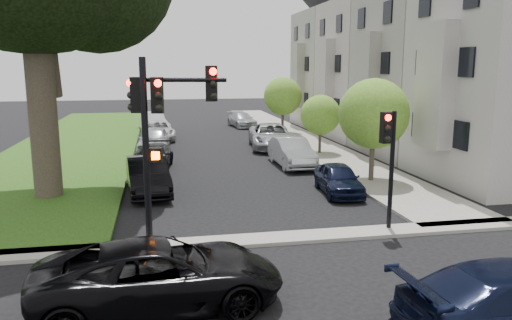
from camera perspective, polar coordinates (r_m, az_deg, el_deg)
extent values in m
plane|color=black|center=(13.93, 4.01, -11.93)|extent=(140.00, 140.00, 0.00)
cube|color=#22470E|center=(37.21, -19.57, 1.92)|extent=(8.00, 44.00, 0.12)
cube|color=gray|center=(38.16, 4.52, 2.71)|extent=(3.50, 44.00, 0.12)
cube|color=gray|center=(15.72, 2.11, -8.98)|extent=(60.00, 1.00, 0.12)
cube|color=beige|center=(25.86, 27.24, 8.76)|extent=(7.00, 7.40, 10.00)
cube|color=beige|center=(23.70, 19.72, 8.03)|extent=(0.70, 2.20, 5.50)
cube|color=black|center=(23.84, 20.50, 10.40)|extent=(0.08, 3.60, 6.00)
cube|color=#B1A89F|center=(32.11, 18.92, 9.52)|extent=(7.00, 7.40, 10.00)
cube|color=#B1A89F|center=(30.40, 12.48, 8.86)|extent=(0.70, 2.20, 5.50)
cube|color=black|center=(30.51, 13.08, 10.72)|extent=(0.08, 3.60, 6.00)
cube|color=#B6AFAA|center=(38.80, 13.37, 9.91)|extent=(7.00, 7.40, 10.00)
cube|color=#B6AFAA|center=(37.40, 7.88, 9.31)|extent=(0.70, 2.20, 5.50)
cube|color=black|center=(37.49, 8.36, 10.83)|extent=(0.08, 3.60, 6.00)
cube|color=#ABA594|center=(45.75, 9.47, 10.14)|extent=(7.00, 7.40, 10.00)
cube|color=#ABA594|center=(44.57, 4.74, 9.59)|extent=(0.70, 2.20, 5.50)
cube|color=black|center=(44.64, 5.13, 10.87)|extent=(0.08, 3.60, 6.00)
cylinder|color=black|center=(21.70, -23.29, 6.35)|extent=(1.11, 1.11, 8.06)
cylinder|color=black|center=(23.66, 13.09, 0.19)|extent=(0.23, 0.23, 2.30)
sphere|color=#4E8724|center=(23.38, 13.31, 5.18)|extent=(3.21, 3.21, 3.21)
cylinder|color=black|center=(30.73, 7.30, 2.24)|extent=(0.17, 0.17, 1.74)
sphere|color=#4E8724|center=(30.54, 7.37, 5.14)|extent=(2.43, 2.43, 2.43)
cylinder|color=black|center=(39.69, 3.05, 4.51)|extent=(0.21, 0.21, 2.14)
sphere|color=#4E8724|center=(39.53, 3.08, 7.29)|extent=(3.00, 3.00, 3.00)
cylinder|color=black|center=(14.83, -12.45, 0.55)|extent=(0.23, 0.23, 5.61)
cylinder|color=black|center=(14.63, -8.09, 9.05)|extent=(2.35, 0.62, 0.13)
cube|color=black|center=(14.63, -11.23, 7.27)|extent=(0.37, 0.34, 1.02)
cube|color=black|center=(14.69, -5.10, 8.70)|extent=(0.37, 0.34, 1.02)
cube|color=black|center=(14.91, -13.53, 7.24)|extent=(0.34, 0.37, 1.02)
sphere|color=#FF0C05|center=(14.45, -11.28, 8.59)|extent=(0.22, 0.22, 0.22)
sphere|color=black|center=(14.49, -11.18, 5.87)|extent=(0.22, 0.22, 0.22)
cube|color=black|center=(14.83, -11.41, 0.59)|extent=(0.43, 0.34, 0.41)
cube|color=#FF5905|center=(14.68, -11.41, 0.48)|extent=(0.24, 0.03, 0.24)
cylinder|color=black|center=(16.67, 15.22, -1.37)|extent=(0.16, 0.16, 3.95)
cube|color=black|center=(16.32, 14.64, 3.59)|extent=(0.35, 0.31, 0.99)
sphere|color=#FF0C05|center=(16.15, 14.94, 4.69)|extent=(0.21, 0.21, 0.21)
imported|color=black|center=(11.62, -10.93, -12.76)|extent=(5.71, 3.00, 1.53)
imported|color=black|center=(21.42, 9.43, -2.13)|extent=(1.86, 3.91, 1.29)
imported|color=#999BA0|center=(26.99, 4.11, 0.90)|extent=(1.69, 4.67, 1.53)
imported|color=#999BA0|center=(32.84, 1.73, 2.75)|extent=(3.33, 6.06, 1.61)
imported|color=#999BA0|center=(44.41, -1.62, 4.62)|extent=(2.37, 4.57, 1.27)
imported|color=black|center=(21.64, -12.27, -1.77)|extent=(2.07, 4.79, 1.53)
imported|color=black|center=(26.73, -11.63, 0.32)|extent=(2.32, 4.56, 1.27)
imported|color=#999BA0|center=(31.87, -11.61, 2.28)|extent=(2.19, 4.81, 1.60)
imported|color=silver|center=(37.32, -11.19, 3.33)|extent=(2.60, 5.09, 1.38)
imported|color=silver|center=(42.27, -11.70, 4.31)|extent=(2.51, 5.06, 1.60)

